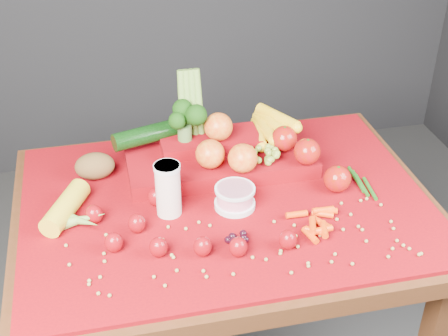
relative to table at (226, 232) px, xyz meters
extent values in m
cube|color=#331C0B|center=(0.00, 0.00, 0.07)|extent=(1.10, 0.80, 0.05)
cube|color=#331C0B|center=(-0.48, 0.33, -0.31)|extent=(0.06, 0.06, 0.70)
cube|color=#331C0B|center=(0.48, 0.33, -0.31)|extent=(0.06, 0.06, 0.70)
cube|color=#7D0408|center=(0.00, 0.00, 0.10)|extent=(1.05, 0.75, 0.01)
cylinder|color=beige|center=(-0.15, -0.02, 0.18)|extent=(0.06, 0.06, 0.14)
cylinder|color=silver|center=(-0.15, -0.02, 0.25)|extent=(0.07, 0.07, 0.01)
cylinder|color=silver|center=(0.02, -0.03, 0.11)|extent=(0.11, 0.11, 0.01)
cylinder|color=#C7768D|center=(0.02, -0.03, 0.14)|extent=(0.09, 0.09, 0.04)
cylinder|color=silver|center=(0.02, -0.03, 0.16)|extent=(0.10, 0.10, 0.01)
ellipsoid|color=maroon|center=(-0.24, -0.08, 0.13)|extent=(0.04, 0.04, 0.05)
cone|color=#0F470C|center=(-0.24, -0.08, 0.16)|extent=(0.03, 0.03, 0.01)
ellipsoid|color=maroon|center=(-0.30, -0.14, 0.13)|extent=(0.04, 0.04, 0.05)
cone|color=#0F470C|center=(-0.30, -0.14, 0.16)|extent=(0.03, 0.03, 0.01)
ellipsoid|color=maroon|center=(-0.20, -0.18, 0.13)|extent=(0.04, 0.04, 0.05)
cone|color=#0F470C|center=(-0.20, -0.18, 0.16)|extent=(0.03, 0.03, 0.01)
ellipsoid|color=maroon|center=(-0.10, -0.20, 0.13)|extent=(0.04, 0.04, 0.05)
cone|color=#0F470C|center=(-0.10, -0.20, 0.16)|extent=(0.03, 0.03, 0.01)
ellipsoid|color=maroon|center=(-0.02, -0.22, 0.13)|extent=(0.04, 0.04, 0.05)
cone|color=#0F470C|center=(-0.02, -0.22, 0.16)|extent=(0.03, 0.03, 0.01)
ellipsoid|color=maroon|center=(0.10, -0.22, 0.13)|extent=(0.04, 0.04, 0.05)
cone|color=#0F470C|center=(0.10, -0.22, 0.16)|extent=(0.03, 0.03, 0.01)
ellipsoid|color=maroon|center=(-0.18, 0.02, 0.13)|extent=(0.04, 0.04, 0.05)
cone|color=#0F470C|center=(-0.18, 0.02, 0.16)|extent=(0.03, 0.03, 0.01)
ellipsoid|color=maroon|center=(-0.34, -0.02, 0.13)|extent=(0.04, 0.04, 0.05)
cone|color=#0F470C|center=(-0.34, -0.02, 0.16)|extent=(0.03, 0.03, 0.01)
cylinder|color=yellow|center=(-0.41, 0.02, 0.13)|extent=(0.13, 0.19, 0.06)
ellipsoid|color=#503D1B|center=(-0.33, 0.18, 0.14)|extent=(0.11, 0.08, 0.07)
cube|color=#7D0408|center=(0.02, 0.15, 0.13)|extent=(0.52, 0.22, 0.04)
cube|color=#7D0408|center=(0.00, 0.20, 0.17)|extent=(0.28, 0.12, 0.03)
sphere|color=maroon|center=(0.24, 0.06, 0.19)|extent=(0.07, 0.07, 0.07)
sphere|color=maroon|center=(0.30, -0.02, 0.14)|extent=(0.07, 0.07, 0.07)
sphere|color=maroon|center=(0.20, 0.14, 0.19)|extent=(0.07, 0.07, 0.07)
sphere|color=#B41B05|center=(-0.02, 0.10, 0.19)|extent=(0.08, 0.08, 0.08)
sphere|color=#B41B05|center=(0.06, 0.06, 0.19)|extent=(0.08, 0.08, 0.08)
sphere|color=#B41B05|center=(0.02, 0.18, 0.23)|extent=(0.08, 0.08, 0.08)
cylinder|color=gold|center=(0.15, 0.22, 0.17)|extent=(0.06, 0.16, 0.04)
cylinder|color=gold|center=(0.17, 0.22, 0.18)|extent=(0.04, 0.16, 0.04)
cylinder|color=gold|center=(0.19, 0.22, 0.20)|extent=(0.07, 0.16, 0.04)
cylinder|color=gold|center=(0.20, 0.22, 0.21)|extent=(0.10, 0.16, 0.04)
cylinder|color=#3F662D|center=(-0.07, 0.20, 0.21)|extent=(0.04, 0.04, 0.04)
cylinder|color=olive|center=(-0.07, 0.24, 0.26)|extent=(0.03, 0.06, 0.22)
cylinder|color=olive|center=(-0.05, 0.24, 0.26)|extent=(0.02, 0.06, 0.22)
cylinder|color=olive|center=(-0.04, 0.24, 0.26)|extent=(0.02, 0.06, 0.22)
cylinder|color=olive|center=(-0.02, 0.24, 0.26)|extent=(0.03, 0.06, 0.22)
cylinder|color=black|center=(-0.14, 0.24, 0.20)|extent=(0.27, 0.12, 0.05)
camera|label=1|loc=(-0.30, -1.29, 1.07)|focal=50.00mm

